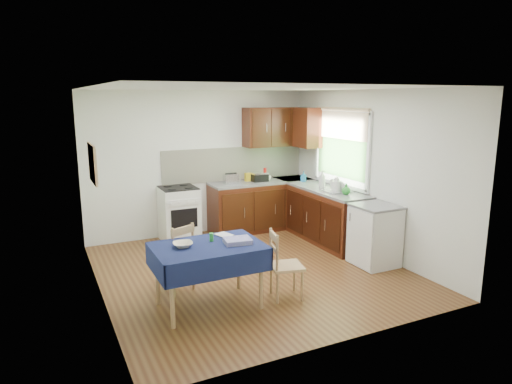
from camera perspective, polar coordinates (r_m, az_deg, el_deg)
name	(u,v)px	position (r m, az deg, el deg)	size (l,w,h in m)	color
floor	(252,271)	(6.48, -0.56, -9.80)	(4.20, 4.20, 0.00)	#502B15
ceiling	(251,88)	(6.03, -0.61, 12.88)	(4.00, 4.20, 0.02)	white
wall_back	(200,163)	(8.06, -6.98, 3.61)	(4.00, 0.02, 2.50)	silver
wall_front	(347,220)	(4.37, 11.27, -3.50)	(4.00, 0.02, 2.50)	silver
wall_left	(95,197)	(5.60, -19.43, -0.60)	(0.02, 4.20, 2.50)	silver
wall_right	(369,173)	(7.20, 13.97, 2.38)	(0.02, 4.20, 2.50)	silver
base_cabinets	(291,211)	(8.02, 4.38, -2.35)	(1.90, 2.30, 0.86)	black
worktop_back	(261,182)	(8.24, 0.68, 1.28)	(1.90, 0.60, 0.04)	slate
worktop_right	(328,190)	(7.60, 8.97, 0.22)	(0.60, 1.70, 0.04)	slate
worktop_corner	(292,179)	(8.55, 4.58, 1.62)	(0.60, 0.60, 0.04)	slate
splashback	(235,164)	(8.28, -2.68, 3.56)	(2.70, 0.02, 0.60)	white
upper_cabinets	(285,127)	(8.34, 3.65, 8.10)	(1.20, 0.85, 0.70)	black
stove	(179,214)	(7.78, -9.60, -2.70)	(0.60, 0.61, 0.92)	white
window	(341,142)	(7.68, 10.62, 6.11)	(0.04, 1.48, 1.26)	#2E5A25
fridge	(375,235)	(6.79, 14.64, -5.25)	(0.58, 0.60, 0.89)	white
corkboard	(93,164)	(5.84, -19.73, 3.35)	(0.04, 0.62, 0.47)	tan
dining_table	(208,254)	(5.25, -6.02, -7.71)	(1.23, 0.83, 0.74)	#0F143F
chair_far	(177,256)	(5.77, -9.83, -7.86)	(0.51, 0.51, 0.87)	tan
chair_near	(283,263)	(5.52, 3.41, -8.83)	(0.45, 0.45, 0.84)	tan
toaster	(231,179)	(7.96, -3.15, 1.67)	(0.25, 0.15, 0.19)	silver
sandwich_press	(259,177)	(8.19, 0.37, 1.92)	(0.28, 0.24, 0.16)	black
sauce_bottle	(265,175)	(8.19, 1.13, 2.20)	(0.05, 0.05, 0.24)	red
yellow_packet	(248,177)	(8.19, -1.00, 1.88)	(0.11, 0.07, 0.15)	gold
dish_rack	(337,190)	(7.40, 10.15, 0.21)	(0.40, 0.31, 0.19)	#98989D
kettle	(336,186)	(7.31, 10.02, 0.78)	(0.15, 0.15, 0.25)	white
cup	(267,178)	(8.24, 1.42, 1.76)	(0.13, 0.13, 0.10)	white
soap_bottle_a	(322,180)	(7.60, 8.26, 1.55)	(0.11, 0.12, 0.30)	white
soap_bottle_b	(304,176)	(8.19, 5.96, 1.95)	(0.08, 0.09, 0.19)	#1D6DAD
soap_bottle_c	(346,189)	(7.20, 11.21, 0.36)	(0.13, 0.13, 0.17)	green
plate_bowl	(183,245)	(5.18, -9.14, -6.51)	(0.22, 0.22, 0.05)	#EFE3C3
book	(219,236)	(5.49, -4.60, -5.55)	(0.15, 0.21, 0.02)	white
spice_jar	(211,237)	(5.33, -5.59, -5.63)	(0.05, 0.05, 0.10)	green
tea_towel	(238,241)	(5.25, -2.31, -6.12)	(0.30, 0.24, 0.05)	#2F2997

